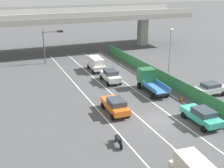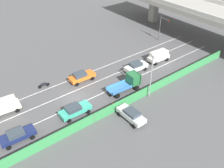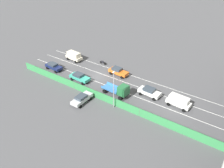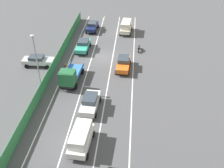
{
  "view_description": "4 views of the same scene",
  "coord_description": "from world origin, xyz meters",
  "px_view_note": "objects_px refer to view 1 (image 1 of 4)",
  "views": [
    {
      "loc": [
        -14.43,
        -22.23,
        13.12
      ],
      "look_at": [
        -1.94,
        7.81,
        1.57
      ],
      "focal_mm": 46.31,
      "sensor_mm": 36.0,
      "label": 1
    },
    {
      "loc": [
        27.88,
        -14.63,
        24.11
      ],
      "look_at": [
        1.98,
        5.64,
        1.27
      ],
      "focal_mm": 40.15,
      "sensor_mm": 36.0,
      "label": 2
    },
    {
      "loc": [
        34.45,
        27.98,
        26.05
      ],
      "look_at": [
        1.84,
        5.3,
        1.0
      ],
      "focal_mm": 37.13,
      "sensor_mm": 36.0,
      "label": 3
    },
    {
      "loc": [
        -4.7,
        37.09,
        20.04
      ],
      "look_at": [
        -2.3,
        9.07,
        1.12
      ],
      "focal_mm": 43.31,
      "sensor_mm": 36.0,
      "label": 4
    }
  ],
  "objects_px": {
    "parked_wagon_silver": "(209,89)",
    "street_lamp": "(170,51)",
    "car_van_white": "(96,63)",
    "car_taxi_orange": "(115,105)",
    "flatbed_truck_blue": "(149,80)",
    "car_taxi_teal": "(202,115)",
    "car_sedan_white": "(111,75)",
    "motorcycle": "(119,140)",
    "traffic_light": "(50,40)",
    "traffic_cone": "(182,98)"
  },
  "relations": [
    {
      "from": "flatbed_truck_blue",
      "to": "motorcycle",
      "type": "height_order",
      "value": "flatbed_truck_blue"
    },
    {
      "from": "street_lamp",
      "to": "traffic_light",
      "type": "bearing_deg",
      "value": 127.09
    },
    {
      "from": "car_sedan_white",
      "to": "flatbed_truck_blue",
      "type": "relative_size",
      "value": 0.78
    },
    {
      "from": "motorcycle",
      "to": "parked_wagon_silver",
      "type": "relative_size",
      "value": 0.43
    },
    {
      "from": "car_sedan_white",
      "to": "street_lamp",
      "type": "relative_size",
      "value": 0.6
    },
    {
      "from": "car_taxi_teal",
      "to": "flatbed_truck_blue",
      "type": "relative_size",
      "value": 0.81
    },
    {
      "from": "traffic_light",
      "to": "street_lamp",
      "type": "bearing_deg",
      "value": -52.91
    },
    {
      "from": "traffic_light",
      "to": "traffic_cone",
      "type": "height_order",
      "value": "traffic_light"
    },
    {
      "from": "car_van_white",
      "to": "street_lamp",
      "type": "xyz_separation_m",
      "value": [
        6.98,
        -9.48,
        3.32
      ]
    },
    {
      "from": "car_sedan_white",
      "to": "traffic_cone",
      "type": "distance_m",
      "value": 10.75
    },
    {
      "from": "flatbed_truck_blue",
      "to": "traffic_light",
      "type": "relative_size",
      "value": 1.02
    },
    {
      "from": "car_taxi_orange",
      "to": "traffic_cone",
      "type": "distance_m",
      "value": 8.48
    },
    {
      "from": "car_taxi_teal",
      "to": "car_van_white",
      "type": "relative_size",
      "value": 1.04
    },
    {
      "from": "car_van_white",
      "to": "car_sedan_white",
      "type": "distance_m",
      "value": 5.9
    },
    {
      "from": "car_van_white",
      "to": "flatbed_truck_blue",
      "type": "xyz_separation_m",
      "value": [
        3.4,
        -10.56,
        0.13
      ]
    },
    {
      "from": "car_taxi_teal",
      "to": "car_van_white",
      "type": "height_order",
      "value": "car_van_white"
    },
    {
      "from": "flatbed_truck_blue",
      "to": "parked_wagon_silver",
      "type": "relative_size",
      "value": 1.26
    },
    {
      "from": "car_van_white",
      "to": "car_taxi_orange",
      "type": "height_order",
      "value": "car_van_white"
    },
    {
      "from": "street_lamp",
      "to": "traffic_cone",
      "type": "relative_size",
      "value": 11.39
    },
    {
      "from": "car_taxi_teal",
      "to": "flatbed_truck_blue",
      "type": "xyz_separation_m",
      "value": [
        -0.05,
        10.24,
        0.42
      ]
    },
    {
      "from": "motorcycle",
      "to": "traffic_light",
      "type": "height_order",
      "value": "traffic_light"
    },
    {
      "from": "car_sedan_white",
      "to": "motorcycle",
      "type": "height_order",
      "value": "car_sedan_white"
    },
    {
      "from": "car_sedan_white",
      "to": "car_taxi_orange",
      "type": "relative_size",
      "value": 0.98
    },
    {
      "from": "car_van_white",
      "to": "traffic_cone",
      "type": "bearing_deg",
      "value": -71.54
    },
    {
      "from": "car_van_white",
      "to": "parked_wagon_silver",
      "type": "relative_size",
      "value": 0.98
    },
    {
      "from": "car_taxi_orange",
      "to": "motorcycle",
      "type": "bearing_deg",
      "value": -110.84
    },
    {
      "from": "car_taxi_orange",
      "to": "motorcycle",
      "type": "height_order",
      "value": "car_taxi_orange"
    },
    {
      "from": "car_taxi_teal",
      "to": "traffic_cone",
      "type": "bearing_deg",
      "value": 73.18
    },
    {
      "from": "traffic_light",
      "to": "traffic_cone",
      "type": "xyz_separation_m",
      "value": [
        10.62,
        -22.35,
        -3.66
      ]
    },
    {
      "from": "car_van_white",
      "to": "motorcycle",
      "type": "relative_size",
      "value": 2.29
    },
    {
      "from": "parked_wagon_silver",
      "to": "street_lamp",
      "type": "relative_size",
      "value": 0.61
    },
    {
      "from": "street_lamp",
      "to": "traffic_cone",
      "type": "height_order",
      "value": "street_lamp"
    },
    {
      "from": "parked_wagon_silver",
      "to": "car_sedan_white",
      "type": "bearing_deg",
      "value": 134.6
    },
    {
      "from": "car_sedan_white",
      "to": "car_taxi_orange",
      "type": "xyz_separation_m",
      "value": [
        -3.34,
        -9.49,
        -0.03
      ]
    },
    {
      "from": "car_taxi_teal",
      "to": "car_sedan_white",
      "type": "distance_m",
      "value": 15.3
    },
    {
      "from": "car_taxi_teal",
      "to": "car_van_white",
      "type": "xyz_separation_m",
      "value": [
        -3.46,
        20.8,
        0.29
      ]
    },
    {
      "from": "car_van_white",
      "to": "street_lamp",
      "type": "bearing_deg",
      "value": -53.65
    },
    {
      "from": "parked_wagon_silver",
      "to": "street_lamp",
      "type": "bearing_deg",
      "value": 110.82
    },
    {
      "from": "car_taxi_orange",
      "to": "street_lamp",
      "type": "relative_size",
      "value": 0.61
    },
    {
      "from": "car_taxi_teal",
      "to": "parked_wagon_silver",
      "type": "distance_m",
      "value": 8.0
    },
    {
      "from": "car_sedan_white",
      "to": "motorcycle",
      "type": "xyz_separation_m",
      "value": [
        -5.6,
        -15.43,
        -0.5
      ]
    },
    {
      "from": "car_sedan_white",
      "to": "traffic_light",
      "type": "distance_m",
      "value": 14.37
    },
    {
      "from": "flatbed_truck_blue",
      "to": "parked_wagon_silver",
      "type": "xyz_separation_m",
      "value": [
        5.74,
        -4.61,
        -0.43
      ]
    },
    {
      "from": "car_sedan_white",
      "to": "traffic_light",
      "type": "relative_size",
      "value": 0.79
    },
    {
      "from": "parked_wagon_silver",
      "to": "motorcycle",
      "type": "bearing_deg",
      "value": -157.33
    },
    {
      "from": "flatbed_truck_blue",
      "to": "street_lamp",
      "type": "xyz_separation_m",
      "value": [
        3.58,
        1.08,
        3.19
      ]
    },
    {
      "from": "car_taxi_teal",
      "to": "street_lamp",
      "type": "distance_m",
      "value": 12.39
    },
    {
      "from": "parked_wagon_silver",
      "to": "street_lamp",
      "type": "height_order",
      "value": "street_lamp"
    },
    {
      "from": "car_taxi_teal",
      "to": "parked_wagon_silver",
      "type": "height_order",
      "value": "car_taxi_teal"
    },
    {
      "from": "car_sedan_white",
      "to": "parked_wagon_silver",
      "type": "xyz_separation_m",
      "value": [
        9.14,
        -9.27,
        -0.06
      ]
    }
  ]
}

